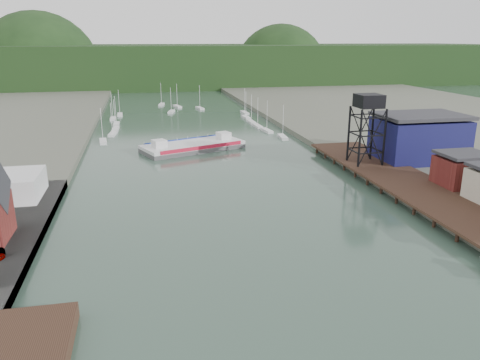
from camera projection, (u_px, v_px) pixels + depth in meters
name	position (u px, v px, depth m)	size (l,w,h in m)	color
ground	(307.00, 336.00, 49.54)	(600.00, 600.00, 0.00)	#2C4437
east_pier	(401.00, 179.00, 98.45)	(14.00, 70.00, 2.45)	black
lift_tower	(369.00, 105.00, 106.24)	(6.50, 6.50, 16.00)	black
blue_shed	(419.00, 138.00, 113.58)	(20.50, 14.50, 11.30)	#0E0E3E
marina_sailboats	(184.00, 120.00, 179.08)	(57.71, 92.65, 0.90)	silver
distant_hills	(156.00, 68.00, 327.86)	(500.00, 120.00, 80.00)	black
chain_ferry	(193.00, 146.00, 131.76)	(30.30, 20.61, 4.05)	#4C4C4E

